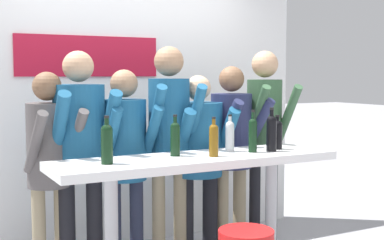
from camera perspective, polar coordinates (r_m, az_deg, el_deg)
back_wall at (r=5.05m, az=-7.21°, el=1.46°), size 3.68×0.12×2.58m
tasting_table at (r=3.81m, az=0.59°, el=-6.54°), size 2.08×0.55×1.02m
person_far_left at (r=4.03m, az=-15.01°, el=-3.61°), size 0.42×0.53×1.61m
person_left at (r=4.05m, az=-11.87°, el=-2.31°), size 0.46×0.56×1.77m
person_center_left at (r=4.14m, az=-7.14°, el=-3.19°), size 0.40×0.51×1.63m
person_center at (r=4.25m, az=-2.41°, el=-1.21°), size 0.44×0.58×1.82m
person_center_right at (r=4.40m, az=0.71°, el=-3.26°), size 0.51×0.57×1.59m
person_right at (r=4.58m, az=4.28°, el=-2.18°), size 0.46×0.56×1.66m
person_far_right at (r=4.75m, az=7.77°, el=-0.62°), size 0.42×0.57×1.80m
wine_bottle_0 at (r=3.77m, az=-1.81°, el=-1.83°), size 0.07×0.07×0.29m
wine_bottle_1 at (r=3.75m, az=2.33°, el=-1.98°), size 0.07×0.07×0.28m
wine_bottle_2 at (r=4.02m, az=4.06°, el=-1.54°), size 0.07×0.07×0.28m
wine_bottle_3 at (r=3.98m, az=6.50°, el=-1.42°), size 0.06×0.06×0.31m
wine_bottle_4 at (r=4.17m, az=9.08°, el=-1.38°), size 0.08×0.08×0.27m
wine_bottle_5 at (r=4.04m, az=8.48°, el=-1.21°), size 0.08×0.08×0.33m
wine_bottle_6 at (r=3.48m, az=-9.07°, el=-2.31°), size 0.08×0.08×0.31m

